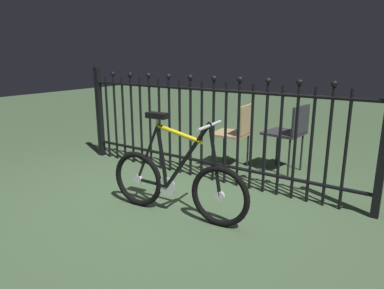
# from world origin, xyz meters

# --- Properties ---
(ground_plane) EXTENTS (20.00, 20.00, 0.00)m
(ground_plane) POSITION_xyz_m (0.00, 0.00, 0.00)
(ground_plane) COLOR #476140
(iron_fence) EXTENTS (3.66, 0.07, 1.26)m
(iron_fence) POSITION_xyz_m (-0.09, 0.73, 0.64)
(iron_fence) COLOR black
(iron_fence) RESTS_ON ground
(bicycle) EXTENTS (1.40, 0.40, 0.94)m
(bicycle) POSITION_xyz_m (0.28, -0.24, 0.32)
(bicycle) COLOR black
(bicycle) RESTS_ON ground
(chair_tan) EXTENTS (0.46, 0.46, 0.83)m
(chair_tan) POSITION_xyz_m (0.11, 1.27, 0.51)
(chair_tan) COLOR black
(chair_tan) RESTS_ON ground
(chair_charcoal) EXTENTS (0.48, 0.48, 0.84)m
(chair_charcoal) POSITION_xyz_m (0.70, 1.51, 0.53)
(chair_charcoal) COLOR black
(chair_charcoal) RESTS_ON ground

